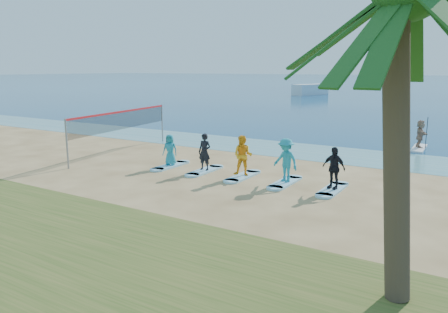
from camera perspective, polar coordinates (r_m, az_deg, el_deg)
The scene contains 16 objects.
ground at distance 18.13m, azimuth -5.13°, elevation -4.26°, with size 600.00×600.00×0.00m, color tan.
shallow_water at distance 27.05m, azimuth 8.27°, elevation 0.94°, with size 600.00×600.00×0.00m, color teal.
volleyball_net at distance 26.14m, azimuth -13.24°, elevation 4.59°, with size 1.42×8.99×2.50m.
paddleboard at distance 29.40m, azimuth 24.11°, elevation 0.99°, with size 0.70×3.00×0.12m, color silver.
paddleboarder at distance 29.27m, azimuth 24.25°, elevation 2.73°, with size 1.56×0.50×1.68m, color tan.
boat_offshore_a at distance 83.16m, azimuth 11.16°, elevation 7.90°, with size 2.57×7.42×1.96m, color silver.
surfboard_0 at distance 22.28m, azimuth -7.01°, elevation -1.20°, with size 0.70×2.20×0.09m, color #9ADAEF.
student_0 at distance 22.12m, azimuth -7.06°, elevation 0.89°, with size 0.76×0.50×1.56m, color teal.
surfboard_1 at distance 21.06m, azimuth -2.53°, elevation -1.87°, with size 0.70×2.20×0.09m, color #9ADAEF.
student_1 at distance 20.87m, azimuth -2.55°, elevation 0.61°, with size 0.64×0.42×1.77m, color black.
surfboard_2 at distance 19.99m, azimuth 2.46°, elevation -2.60°, with size 0.70×2.20×0.09m, color #9ADAEF.
student_2 at distance 19.78m, azimuth 2.49°, elevation 0.11°, with size 0.89×0.70×1.84m, color #FFA91A.
surfboard_3 at distance 19.09m, azimuth 7.98°, elevation -3.38°, with size 0.70×2.20×0.09m, color #9ADAEF.
student_3 at distance 18.86m, azimuth 8.06°, elevation -0.47°, with size 1.22×0.70×1.89m, color teal.
surfboard_4 at distance 18.39m, azimuth 13.99°, elevation -4.20°, with size 0.70×2.20×0.09m, color #9ADAEF.
student_4 at distance 18.17m, azimuth 14.13°, elevation -1.44°, with size 1.01×0.42×1.72m, color black.
Camera 1 is at (10.50, -13.95, 4.91)m, focal length 35.00 mm.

